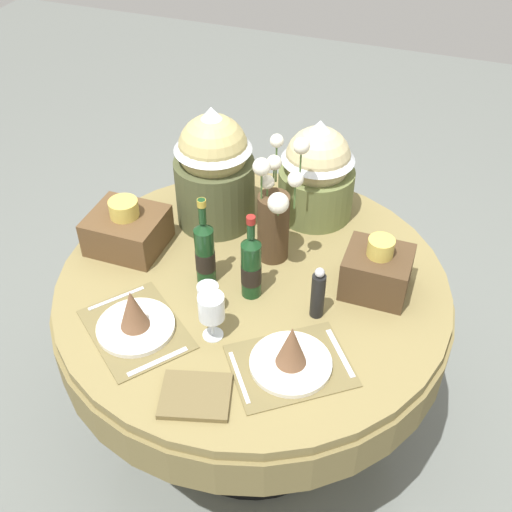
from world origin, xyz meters
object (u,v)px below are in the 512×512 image
object	(u,v)px
gift_tub_back_centre	(317,167)
place_setting_left	(134,319)
gift_tub_back_left	(214,163)
wine_bottle_centre	(251,266)
wine_glass_left	(211,308)
pepper_mill	(318,294)
woven_basket_side_right	(377,271)
wine_bottle_left	(205,252)
dining_table	(253,308)
book_on_table	(196,396)
place_setting_right	(291,355)
tumbler_near_left	(208,299)
woven_basket_side_left	(127,229)
flower_vase	(275,213)

from	to	relation	value
gift_tub_back_centre	place_setting_left	bearing A→B (deg)	-114.50
gift_tub_back_left	place_setting_left	bearing A→B (deg)	-91.51
wine_bottle_centre	wine_glass_left	size ratio (longest dim) A/B	1.93
place_setting_left	pepper_mill	xyz separation A→B (m)	(0.50, 0.25, 0.04)
woven_basket_side_right	gift_tub_back_left	bearing A→B (deg)	164.09
pepper_mill	wine_bottle_left	bearing A→B (deg)	175.68
dining_table	place_setting_left	distance (m)	0.46
pepper_mill	book_on_table	xyz separation A→B (m)	(-0.23, -0.42, -0.08)
wine_bottle_left	pepper_mill	xyz separation A→B (m)	(0.39, -0.03, -0.03)
place_setting_right	woven_basket_side_right	world-z (taller)	woven_basket_side_right
wine_bottle_left	woven_basket_side_right	bearing A→B (deg)	15.24
dining_table	woven_basket_side_right	bearing A→B (deg)	13.66
place_setting_right	tumbler_near_left	world-z (taller)	place_setting_right
wine_bottle_left	tumbler_near_left	distance (m)	0.16
wine_glass_left	woven_basket_side_left	size ratio (longest dim) A/B	0.64
dining_table	gift_tub_back_left	distance (m)	0.53
place_setting_right	book_on_table	distance (m)	0.29
flower_vase	wine_bottle_centre	world-z (taller)	flower_vase
wine_bottle_centre	gift_tub_back_centre	xyz separation A→B (m)	(0.07, 0.50, 0.09)
wine_glass_left	tumbler_near_left	bearing A→B (deg)	119.43
wine_bottle_left	book_on_table	distance (m)	0.49
dining_table	book_on_table	xyz separation A→B (m)	(0.02, -0.50, 0.14)
dining_table	wine_bottle_centre	world-z (taller)	wine_bottle_centre
dining_table	pepper_mill	xyz separation A→B (m)	(0.24, -0.08, 0.22)
dining_table	flower_vase	xyz separation A→B (m)	(0.03, 0.14, 0.32)
dining_table	woven_basket_side_left	world-z (taller)	woven_basket_side_left
wine_bottle_centre	book_on_table	world-z (taller)	wine_bottle_centre
place_setting_left	woven_basket_side_right	bearing A→B (deg)	33.23
flower_vase	wine_bottle_centre	xyz separation A→B (m)	(-0.01, -0.20, -0.07)
place_setting_right	woven_basket_side_left	bearing A→B (deg)	154.68
place_setting_right	wine_glass_left	world-z (taller)	wine_glass_left
place_setting_right	woven_basket_side_right	xyz separation A→B (m)	(0.16, 0.40, 0.03)
wine_glass_left	woven_basket_side_left	distance (m)	0.54
place_setting_right	tumbler_near_left	bearing A→B (deg)	158.14
place_setting_left	gift_tub_back_left	size ratio (longest dim) A/B	0.93
dining_table	pepper_mill	bearing A→B (deg)	-18.34
tumbler_near_left	woven_basket_side_left	xyz separation A→B (m)	(-0.40, 0.21, 0.02)
wine_bottle_left	wine_glass_left	size ratio (longest dim) A/B	2.04
dining_table	gift_tub_back_left	world-z (taller)	gift_tub_back_left
dining_table	tumbler_near_left	size ratio (longest dim) A/B	12.21
dining_table	gift_tub_back_centre	bearing A→B (deg)	78.43
pepper_mill	dining_table	bearing A→B (deg)	161.66
place_setting_left	flower_vase	xyz separation A→B (m)	(0.29, 0.47, 0.14)
gift_tub_back_centre	place_setting_right	bearing A→B (deg)	-79.35
wine_glass_left	gift_tub_back_left	size ratio (longest dim) A/B	0.35
gift_tub_back_left	gift_tub_back_centre	bearing A→B (deg)	25.67
book_on_table	gift_tub_back_centre	xyz separation A→B (m)	(0.07, 0.94, 0.19)
flower_vase	woven_basket_side_left	xyz separation A→B (m)	(-0.50, -0.12, -0.11)
place_setting_left	place_setting_right	world-z (taller)	same
tumbler_near_left	wine_glass_left	bearing A→B (deg)	-60.57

